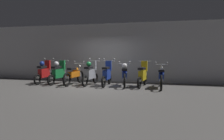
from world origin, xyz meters
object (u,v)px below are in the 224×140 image
at_px(motorbike_slot_6, 143,75).
at_px(motorbike_slot_7, 161,77).
at_px(motorbike_slot_1, 59,73).
at_px(motorbike_slot_3, 91,73).
at_px(motorbike_slot_5, 124,75).
at_px(motorbike_slot_2, 74,75).
at_px(motorbike_slot_4, 107,75).
at_px(motorbike_slot_0, 44,72).

distance_m(motorbike_slot_6, motorbike_slot_7, 0.84).
bearing_deg(motorbike_slot_1, motorbike_slot_3, 1.73).
relative_size(motorbike_slot_5, motorbike_slot_6, 1.16).
xyz_separation_m(motorbike_slot_2, motorbike_slot_4, (1.66, 0.01, 0.04)).
xyz_separation_m(motorbike_slot_1, motorbike_slot_4, (2.49, 0.01, -0.04)).
height_order(motorbike_slot_0, motorbike_slot_2, motorbike_slot_0).
distance_m(motorbike_slot_0, motorbike_slot_2, 1.67).
height_order(motorbike_slot_1, motorbike_slot_5, motorbike_slot_1).
xyz_separation_m(motorbike_slot_1, motorbike_slot_5, (3.32, 0.08, -0.04)).
height_order(motorbike_slot_1, motorbike_slot_3, motorbike_slot_3).
bearing_deg(motorbike_slot_1, motorbike_slot_7, -0.60).
bearing_deg(motorbike_slot_5, motorbike_slot_0, -179.50).
relative_size(motorbike_slot_3, motorbike_slot_7, 0.86).
height_order(motorbike_slot_1, motorbike_slot_6, same).
height_order(motorbike_slot_1, motorbike_slot_4, motorbike_slot_4).
bearing_deg(motorbike_slot_3, motorbike_slot_2, -176.52).
bearing_deg(motorbike_slot_4, motorbike_slot_2, -179.53).
bearing_deg(motorbike_slot_0, motorbike_slot_1, -2.90).
relative_size(motorbike_slot_0, motorbike_slot_2, 0.86).
xyz_separation_m(motorbike_slot_2, motorbike_slot_7, (4.15, -0.05, 0.00)).
xyz_separation_m(motorbike_slot_3, motorbike_slot_5, (1.66, 0.03, -0.04)).
height_order(motorbike_slot_4, motorbike_slot_7, motorbike_slot_4).
bearing_deg(motorbike_slot_5, motorbike_slot_7, -4.49).
distance_m(motorbike_slot_2, motorbike_slot_4, 1.66).
bearing_deg(motorbike_slot_0, motorbike_slot_3, 0.18).
height_order(motorbike_slot_3, motorbike_slot_5, motorbike_slot_3).
bearing_deg(motorbike_slot_6, motorbike_slot_2, -178.37).
height_order(motorbike_slot_3, motorbike_slot_7, motorbike_slot_3).
distance_m(motorbike_slot_1, motorbike_slot_3, 1.66).
bearing_deg(motorbike_slot_7, motorbike_slot_6, 169.95).
relative_size(motorbike_slot_0, motorbike_slot_3, 1.00).
bearing_deg(motorbike_slot_6, motorbike_slot_1, -178.70).
bearing_deg(motorbike_slot_2, motorbike_slot_4, 0.47).
height_order(motorbike_slot_0, motorbike_slot_1, motorbike_slot_0).
xyz_separation_m(motorbike_slot_5, motorbike_slot_7, (1.66, -0.13, -0.04)).
bearing_deg(motorbike_slot_0, motorbike_slot_6, 0.60).
bearing_deg(motorbike_slot_7, motorbike_slot_5, 175.51).
bearing_deg(motorbike_slot_1, motorbike_slot_5, 1.36).
distance_m(motorbike_slot_0, motorbike_slot_6, 4.99).
bearing_deg(motorbike_slot_5, motorbike_slot_6, 1.07).
bearing_deg(motorbike_slot_6, motorbike_slot_0, -179.40).
bearing_deg(motorbike_slot_4, motorbike_slot_6, 2.78).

